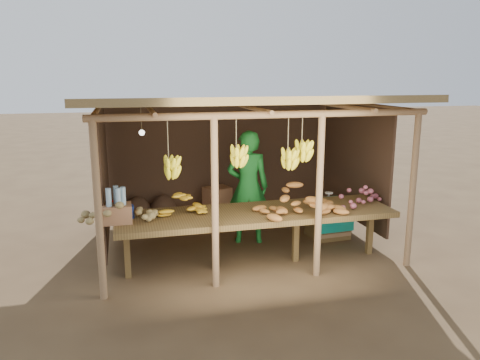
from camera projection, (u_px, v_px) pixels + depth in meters
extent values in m
plane|color=brown|center=(240.00, 242.00, 7.66)|extent=(60.00, 60.00, 0.00)
cylinder|color=#9A734F|center=(98.00, 212.00, 5.50)|extent=(0.09, 0.09, 2.20)
cylinder|color=#9A734F|center=(412.00, 191.00, 6.50)|extent=(0.09, 0.09, 2.20)
cylinder|color=#9A734F|center=(106.00, 166.00, 8.34)|extent=(0.09, 0.09, 2.20)
cylinder|color=#9A734F|center=(323.00, 156.00, 9.34)|extent=(0.09, 0.09, 2.20)
cylinder|color=#9A734F|center=(215.00, 204.00, 5.83)|extent=(0.09, 0.09, 2.20)
cylinder|color=#9A734F|center=(319.00, 197.00, 6.17)|extent=(0.09, 0.09, 2.20)
cylinder|color=#9A734F|center=(270.00, 115.00, 5.76)|extent=(4.40, 0.09, 0.09)
cylinder|color=#9A734F|center=(220.00, 102.00, 8.60)|extent=(4.40, 0.09, 0.09)
cube|color=olive|center=(240.00, 101.00, 7.16)|extent=(4.70, 3.50, 0.28)
cube|color=#442E20|center=(221.00, 155.00, 8.80)|extent=(4.20, 0.04, 1.98)
cube|color=#442E20|center=(104.00, 174.00, 7.09)|extent=(0.04, 2.40, 1.98)
cube|color=#442E20|center=(354.00, 162.00, 8.08)|extent=(0.04, 2.40, 1.98)
cube|color=brown|center=(256.00, 214.00, 6.60)|extent=(3.90, 1.05, 0.08)
cube|color=brown|center=(127.00, 252.00, 6.25)|extent=(0.08, 0.08, 0.72)
cube|color=brown|center=(215.00, 245.00, 6.54)|extent=(0.08, 0.08, 0.72)
cube|color=brown|center=(296.00, 238.00, 6.83)|extent=(0.08, 0.08, 0.72)
cube|color=brown|center=(370.00, 231.00, 7.11)|extent=(0.08, 0.08, 0.72)
cylinder|color=navy|center=(117.00, 212.00, 6.27)|extent=(0.45, 0.45, 0.16)
cube|color=#936242|center=(117.00, 214.00, 6.08)|extent=(0.38, 0.30, 0.24)
imported|color=#197327|center=(248.00, 187.00, 7.52)|extent=(0.75, 0.57, 1.84)
cube|color=brown|center=(328.00, 221.00, 7.87)|extent=(0.65, 0.56, 0.57)
cube|color=#0D9283|center=(329.00, 203.00, 7.81)|extent=(0.72, 0.63, 0.06)
cube|color=#936242|center=(217.00, 215.00, 8.50)|extent=(0.52, 0.47, 0.35)
cube|color=#936242|center=(217.00, 197.00, 8.42)|extent=(0.52, 0.47, 0.35)
cube|color=#936242|center=(191.00, 217.00, 8.39)|extent=(0.52, 0.47, 0.35)
ellipsoid|color=#442E20|center=(138.00, 212.00, 8.34)|extent=(0.50, 0.50, 0.68)
ellipsoid|color=#442E20|center=(163.00, 210.00, 8.45)|extent=(0.50, 0.50, 0.68)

